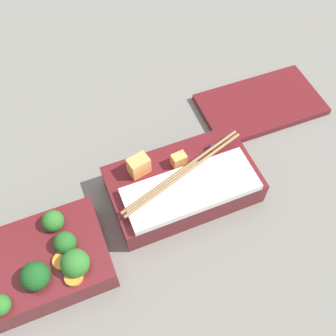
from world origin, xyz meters
TOP-DOWN VIEW (x-y plane):
  - ground_plane at (0.00, 0.00)m, footprint 3.00×3.00m
  - bento_tray_vegetable at (-0.11, -0.02)m, footprint 0.22×0.12m
  - bento_tray_rice at (0.13, 0.02)m, footprint 0.22×0.12m
  - bento_lid at (0.33, 0.14)m, footprint 0.22×0.12m

SIDE VIEW (x-z plane):
  - ground_plane at x=0.00m, z-range 0.00..0.00m
  - bento_lid at x=0.33m, z-range 0.00..0.01m
  - bento_tray_vegetable at x=-0.11m, z-range -0.01..0.06m
  - bento_tray_rice at x=0.13m, z-range -0.01..0.06m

